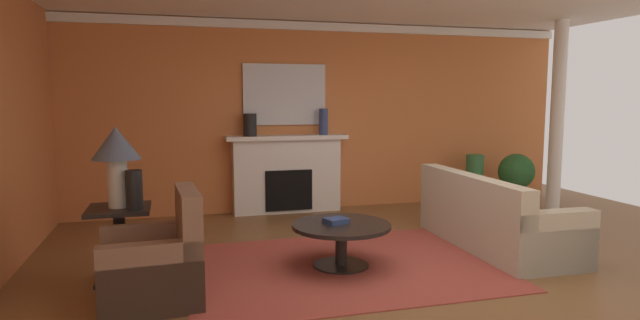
% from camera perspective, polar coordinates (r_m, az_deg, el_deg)
% --- Properties ---
extents(ground_plane, '(9.72, 9.72, 0.00)m').
position_cam_1_polar(ground_plane, '(5.49, 9.08, -11.53)').
color(ground_plane, brown).
extents(wall_fireplace, '(8.08, 0.12, 2.84)m').
position_cam_1_polar(wall_fireplace, '(8.18, 0.02, 4.71)').
color(wall_fireplace, '#CC723D').
rests_on(wall_fireplace, ground_plane).
extents(crown_moulding, '(8.08, 0.08, 0.12)m').
position_cam_1_polar(crown_moulding, '(8.16, 0.17, 14.13)').
color(crown_moulding, white).
extents(area_rug, '(3.07, 2.35, 0.01)m').
position_cam_1_polar(area_rug, '(5.50, 2.29, -11.36)').
color(area_rug, '#993D33').
rests_on(area_rug, ground_plane).
extents(fireplace, '(1.80, 0.35, 1.16)m').
position_cam_1_polar(fireplace, '(7.92, -3.57, -1.71)').
color(fireplace, white).
rests_on(fireplace, ground_plane).
extents(mantel_mirror, '(1.24, 0.04, 0.90)m').
position_cam_1_polar(mantel_mirror, '(7.95, -3.82, 7.04)').
color(mantel_mirror, silver).
extents(sofa, '(0.93, 2.11, 0.85)m').
position_cam_1_polar(sofa, '(6.42, 18.11, -6.33)').
color(sofa, '#BCB299').
rests_on(sofa, ground_plane).
extents(armchair_near_window, '(0.85, 0.85, 0.95)m').
position_cam_1_polar(armchair_near_window, '(4.73, -17.22, -10.87)').
color(armchair_near_window, brown).
rests_on(armchair_near_window, ground_plane).
extents(coffee_table, '(1.00, 1.00, 0.45)m').
position_cam_1_polar(coffee_table, '(5.41, 2.31, -8.04)').
color(coffee_table, black).
rests_on(coffee_table, ground_plane).
extents(side_table, '(0.56, 0.56, 0.70)m').
position_cam_1_polar(side_table, '(5.35, -20.68, -7.91)').
color(side_table, black).
rests_on(side_table, ground_plane).
extents(table_lamp, '(0.44, 0.44, 0.75)m').
position_cam_1_polar(table_lamp, '(5.21, -21.06, 0.90)').
color(table_lamp, beige).
rests_on(table_lamp, side_table).
extents(vase_mantel_right, '(0.13, 0.13, 0.39)m').
position_cam_1_polar(vase_mantel_right, '(7.92, 0.36, 4.14)').
color(vase_mantel_right, navy).
rests_on(vase_mantel_right, fireplace).
extents(vase_mantel_left, '(0.19, 0.19, 0.33)m').
position_cam_1_polar(vase_mantel_left, '(7.70, -7.55, 3.76)').
color(vase_mantel_left, black).
rests_on(vase_mantel_left, fireplace).
extents(vase_tall_corner, '(0.28, 0.28, 0.81)m').
position_cam_1_polar(vase_tall_corner, '(8.78, 16.25, -2.07)').
color(vase_tall_corner, '#33703D').
rests_on(vase_tall_corner, ground_plane).
extents(vase_on_side_table, '(0.15, 0.15, 0.36)m').
position_cam_1_polar(vase_on_side_table, '(5.13, -19.35, -3.02)').
color(vase_on_side_table, black).
rests_on(vase_on_side_table, side_table).
extents(book_red_cover, '(0.26, 0.24, 0.05)m').
position_cam_1_polar(book_red_cover, '(5.38, 1.72, -6.55)').
color(book_red_cover, navy).
rests_on(book_red_cover, coffee_table).
extents(potted_plant, '(0.56, 0.56, 0.83)m').
position_cam_1_polar(potted_plant, '(8.91, 20.34, -1.54)').
color(potted_plant, '#BCB29E').
rests_on(potted_plant, ground_plane).
extents(column_white, '(0.20, 0.20, 2.84)m').
position_cam_1_polar(column_white, '(8.70, 24.13, 4.24)').
color(column_white, white).
rests_on(column_white, ground_plane).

